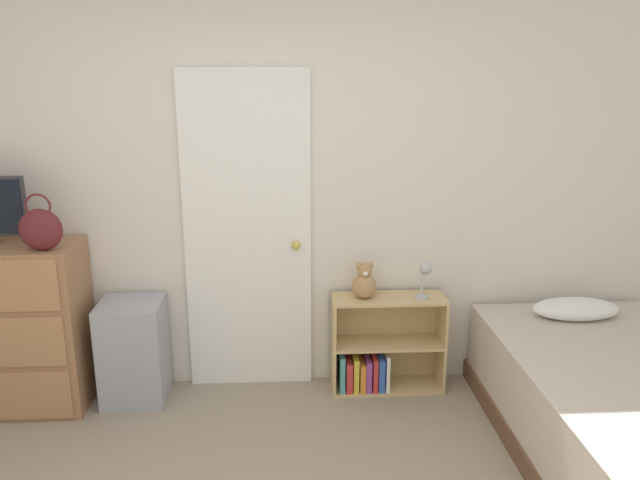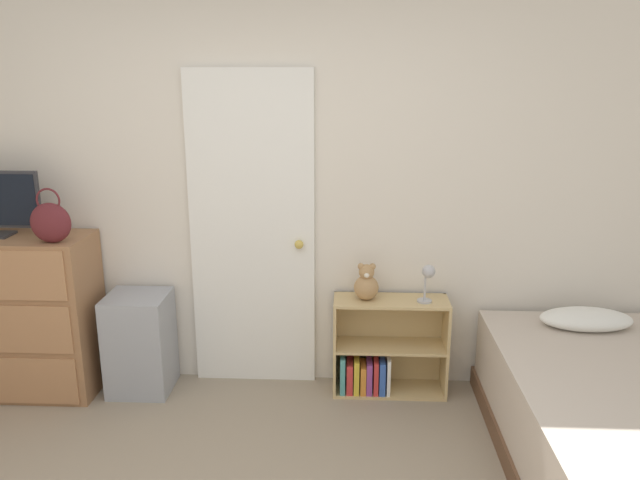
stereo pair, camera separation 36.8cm
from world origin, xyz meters
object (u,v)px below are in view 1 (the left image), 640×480
at_px(handbag, 41,229).
at_px(teddy_bear, 364,282).
at_px(bed, 627,411).
at_px(storage_bin, 134,351).
at_px(bookshelf, 378,352).
at_px(desk_lamp, 425,273).

relative_size(handbag, teddy_bear, 1.39).
bearing_deg(bed, teddy_bear, 148.15).
height_order(handbag, storage_bin, handbag).
bearing_deg(bed, bookshelf, 145.84).
xyz_separation_m(bookshelf, bed, (1.20, -0.82, 0.02)).
bearing_deg(teddy_bear, bookshelf, 4.41).
height_order(bookshelf, desk_lamp, desk_lamp).
bearing_deg(handbag, teddy_bear, 6.51).
xyz_separation_m(storage_bin, bed, (2.74, -0.76, -0.06)).
bearing_deg(storage_bin, bookshelf, 2.16).
distance_m(storage_bin, bed, 2.84).
xyz_separation_m(bookshelf, desk_lamp, (0.27, -0.04, 0.55)).
distance_m(handbag, bed, 3.33).
distance_m(bookshelf, teddy_bear, 0.49).
xyz_separation_m(handbag, bed, (3.15, -0.60, -0.88)).
distance_m(handbag, teddy_bear, 1.91).
bearing_deg(teddy_bear, desk_lamp, -5.49).
bearing_deg(bed, handbag, 169.23).
height_order(bookshelf, teddy_bear, teddy_bear).
bearing_deg(storage_bin, teddy_bear, 2.00).
bearing_deg(bookshelf, bed, -34.16).
bearing_deg(bookshelf, desk_lamp, -9.04).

